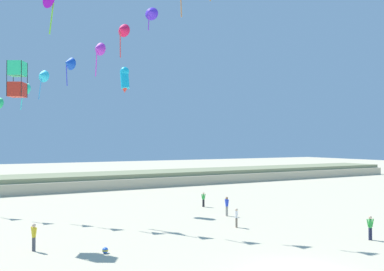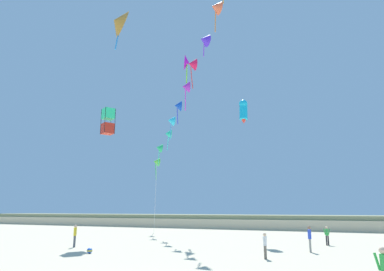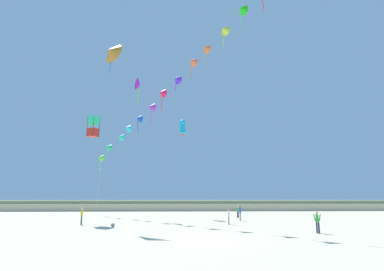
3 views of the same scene
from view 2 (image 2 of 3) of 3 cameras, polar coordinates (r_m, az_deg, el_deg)
dune_ridge at (r=55.01m, az=15.99°, el=-13.71°), size 120.00×9.97×2.03m
person_near_left at (r=29.05m, az=-18.92°, el=-15.29°), size 0.33×0.57×1.69m
person_near_right at (r=21.64m, az=12.07°, el=-17.24°), size 0.20×0.52×1.48m
person_mid_center at (r=13.40m, az=29.41°, el=-18.83°), size 0.58×0.22×1.65m
person_far_left at (r=25.66m, az=19.02°, el=-15.71°), size 0.24×0.61×1.74m
person_far_right at (r=31.05m, az=21.58°, el=-15.06°), size 0.53×0.21×1.51m
kite_banner_string at (r=32.39m, az=0.21°, el=11.78°), size 22.31×24.48×23.57m
large_kite_low_lead at (r=33.44m, az=-13.83°, el=2.30°), size 1.40×1.40×2.46m
large_kite_mid_trail at (r=36.63m, az=8.57°, el=4.12°), size 1.01×1.24×2.62m
large_kite_high_solo at (r=34.25m, az=-12.19°, el=17.95°), size 3.13×2.94×4.24m
large_kite_outer_drift at (r=42.02m, az=-0.88°, el=12.03°), size 1.51×1.98×4.21m
beach_ball at (r=24.78m, az=-16.70°, el=-17.91°), size 0.36×0.36×0.36m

